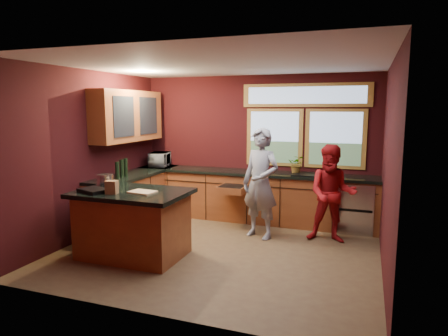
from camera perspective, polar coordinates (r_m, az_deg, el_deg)
The scene contains 14 objects.
floor at distance 6.07m, azimuth -0.59°, elevation -11.62°, with size 4.50×4.50×0.00m, color brown.
room_shell at distance 6.23m, azimuth -4.75°, elevation 5.83°, with size 4.52×4.02×2.71m.
back_counter at distance 7.44m, azimuth 5.42°, elevation -4.11°, with size 4.50×0.64×0.93m.
left_counter at distance 7.51m, azimuth -12.40°, elevation -4.14°, with size 0.64×2.30×0.93m.
island at distance 5.84m, azimuth -12.87°, elevation -7.69°, with size 1.55×1.05×0.95m.
person_grey at distance 6.44m, azimuth 5.26°, elevation -2.21°, with size 0.65×0.43×1.78m, color slate.
person_red at distance 6.45m, azimuth 15.16°, elevation -3.58°, with size 0.75×0.58×1.54m, color maroon.
microwave at distance 8.11m, azimuth -9.17°, elevation 1.22°, with size 0.51×0.34×0.28m, color #999999.
potted_plant at distance 7.25m, azimuth 10.37°, elevation 0.49°, with size 0.29×0.25×0.32m, color #999999.
paper_towel at distance 7.37m, azimuth 4.39°, elevation 0.57°, with size 0.12×0.12×0.28m, color silver.
cutting_board at distance 5.58m, azimuth -11.58°, elevation -3.37°, with size 0.35×0.25×0.02m, color tan.
stock_pot at distance 6.15m, azimuth -16.62°, elevation -1.71°, with size 0.24×0.24×0.18m, color silver.
paper_bag at distance 5.60m, azimuth -15.73°, elevation -2.66°, with size 0.15×0.12×0.18m, color brown.
black_tray at distance 5.79m, azimuth -18.13°, elevation -3.06°, with size 0.40×0.28×0.05m, color black.
Camera 1 is at (1.98, -5.34, 2.10)m, focal length 32.00 mm.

